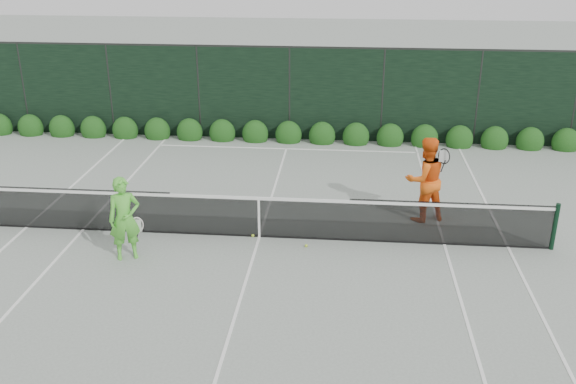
{
  "coord_description": "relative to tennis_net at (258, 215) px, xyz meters",
  "views": [
    {
      "loc": [
        1.86,
        -12.93,
        6.38
      ],
      "look_at": [
        0.62,
        0.3,
        1.0
      ],
      "focal_mm": 40.0,
      "sensor_mm": 36.0,
      "label": 1
    }
  ],
  "objects": [
    {
      "name": "tennis_net",
      "position": [
        0.0,
        0.0,
        0.0
      ],
      "size": [
        12.9,
        0.1,
        1.07
      ],
      "color": "black",
      "rests_on": "ground"
    },
    {
      "name": "player_woman",
      "position": [
        -2.61,
        -1.22,
        0.36
      ],
      "size": [
        0.77,
        0.66,
        1.79
      ],
      "rotation": [
        0.0,
        0.0,
        0.42
      ],
      "color": "#55C138",
      "rests_on": "ground"
    },
    {
      "name": "player_man",
      "position": [
        3.78,
        1.33,
        0.49
      ],
      "size": [
        1.21,
        1.08,
        2.05
      ],
      "rotation": [
        0.0,
        0.0,
        3.51
      ],
      "color": "orange",
      "rests_on": "ground"
    },
    {
      "name": "tennis_balls",
      "position": [
        -0.63,
        -0.49,
        -0.5
      ],
      "size": [
        4.06,
        1.09,
        0.07
      ],
      "color": "#B1D42F",
      "rests_on": "ground"
    },
    {
      "name": "court_lines",
      "position": [
        0.02,
        0.0,
        -0.53
      ],
      "size": [
        11.03,
        23.83,
        0.01
      ],
      "color": "white",
      "rests_on": "ground"
    },
    {
      "name": "ground",
      "position": [
        0.02,
        0.0,
        -0.53
      ],
      "size": [
        80.0,
        80.0,
        0.0
      ],
      "primitive_type": "plane",
      "color": "gray",
      "rests_on": "ground"
    },
    {
      "name": "windscreen_fence",
      "position": [
        0.02,
        -2.71,
        0.98
      ],
      "size": [
        32.0,
        21.07,
        3.06
      ],
      "color": "black",
      "rests_on": "ground"
    },
    {
      "name": "hedge_row",
      "position": [
        0.02,
        7.15,
        -0.3
      ],
      "size": [
        31.66,
        0.65,
        0.94
      ],
      "color": "#12390F",
      "rests_on": "ground"
    }
  ]
}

